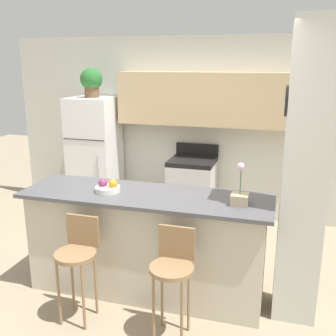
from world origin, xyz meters
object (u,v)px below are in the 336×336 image
Objects in this scene: trash_bin at (125,207)px; bar_stool_left at (78,254)px; stove_range at (192,190)px; potted_plant_on_fridge at (91,81)px; fruit_bowl at (108,187)px; bar_stool_right at (173,268)px; orchid_vase at (240,195)px; refrigerator at (95,156)px.

bar_stool_left is at bearing -78.03° from trash_bin.
stove_range is 0.99m from trash_bin.
potted_plant_on_fridge reaches higher than fruit_bowl.
bar_stool_left is 2.26m from trash_bin.
bar_stool_right is at bearing -80.91° from stove_range.
fruit_bowl reaches higher than bar_stool_left.
potted_plant_on_fridge reaches higher than orchid_vase.
refrigerator is 2.60m from bar_stool_left.
fruit_bowl reaches higher than stove_range.
stove_range is 2.08m from potted_plant_on_fridge.
trash_bin is (0.54, -0.22, -0.67)m from refrigerator.
bar_stool_left is at bearing -67.18° from refrigerator.
bar_stool_left is 1.48m from orchid_vase.
refrigerator is 2.98m from orchid_vase.
fruit_bowl is 0.62× the size of trash_bin.
refrigerator is 4.19× the size of potted_plant_on_fridge.
stove_range is 2.85× the size of orchid_vase.
fruit_bowl reaches higher than trash_bin.
bar_stool_left reaches higher than trash_bin.
stove_range is at bearing 14.33° from trash_bin.
refrigerator reaches higher than bar_stool_right.
bar_stool_left is at bearing -96.70° from fruit_bowl.
potted_plant_on_fridge is 1.75× the size of fruit_bowl.
refrigerator is 7.32× the size of fruit_bowl.
bar_stool_right is at bearing -52.23° from refrigerator.
bar_stool_left is 2.46× the size of orchid_vase.
refrigerator is at bearing 140.77° from orchid_vase.
fruit_bowl is (1.07, -1.87, 0.20)m from refrigerator.
potted_plant_on_fridge is (-1.00, 2.39, 1.33)m from bar_stool_left.
trash_bin is at bearing -21.66° from refrigerator.
potted_plant_on_fridge is (-0.00, 0.00, 1.08)m from refrigerator.
orchid_vase is 1.61× the size of fruit_bowl.
refrigerator is at bearing 112.82° from bar_stool_left.
refrigerator reaches higher than stove_range.
refrigerator is 1.85× the size of bar_stool_right.
potted_plant_on_fridge is (-1.46, -0.02, 1.47)m from stove_range.
refrigerator is at bearing -179.26° from stove_range.
orchid_vase is at bearing -39.23° from potted_plant_on_fridge.
potted_plant_on_fridge reaches higher than bar_stool_left.
stove_range is at bearing 0.74° from refrigerator.
potted_plant_on_fridge is at bearing 127.77° from bar_stool_right.
stove_range is 2.44m from bar_stool_right.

